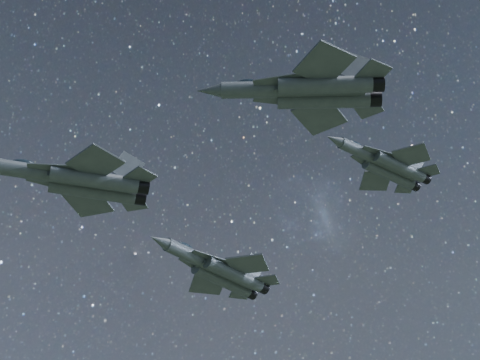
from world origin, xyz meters
name	(u,v)px	position (x,y,z in m)	size (l,w,h in m)	color
jet_lead	(80,181)	(-14.86, 4.75, 139.55)	(19.57, 13.65, 4.92)	#384046
jet_left	(219,271)	(6.61, 18.87, 140.42)	(19.78, 13.09, 5.05)	#384046
jet_right	(309,91)	(3.95, -12.87, 144.11)	(19.28, 12.66, 4.96)	#384046
jet_slot	(386,165)	(17.71, -5.23, 144.07)	(15.26, 10.48, 3.83)	#384046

